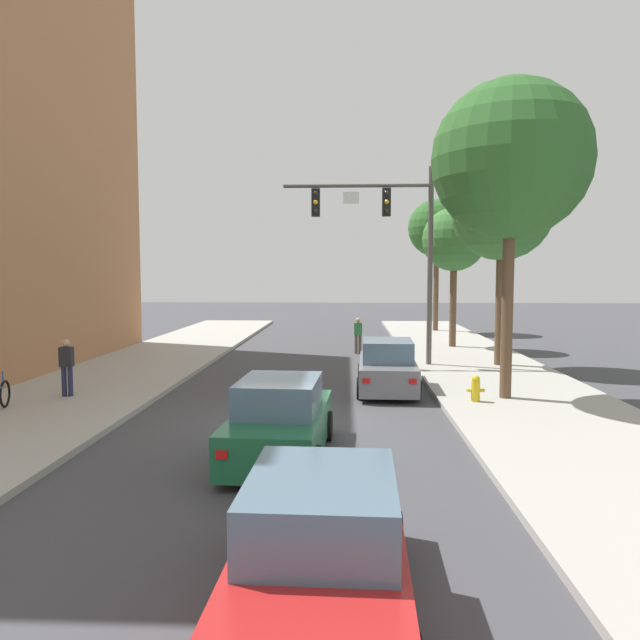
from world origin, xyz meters
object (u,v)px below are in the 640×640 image
object	(u,v)px
traffic_signal_mast	(389,230)
car_lead_grey	(387,368)
street_tree_second	(502,210)
car_third_red	(322,554)
pedestrian_sidewalk_left_walker	(67,364)
street_tree_farthest	(437,229)
fire_hydrant	(476,388)
street_tree_nearest	(511,160)
car_following_green	(280,422)
street_tree_third	(454,240)
pedestrian_crossing_road	(358,334)

from	to	relation	value
traffic_signal_mast	car_lead_grey	xyz separation A→B (m)	(-0.34, -4.57, -4.58)
car_lead_grey	street_tree_second	bearing A→B (deg)	45.17
car_lead_grey	car_third_red	xyz separation A→B (m)	(-1.51, -12.39, 0.00)
pedestrian_sidewalk_left_walker	street_tree_farthest	world-z (taller)	street_tree_farthest
fire_hydrant	street_tree_nearest	bearing A→B (deg)	29.80
street_tree_nearest	street_tree_second	bearing A→B (deg)	77.68
car_following_green	street_tree_second	xyz separation A→B (m)	(7.12, 11.46, 5.28)
traffic_signal_mast	car_following_green	xyz separation A→B (m)	(-2.91, -11.44, -4.58)
fire_hydrant	street_tree_nearest	world-z (taller)	street_tree_nearest
fire_hydrant	street_tree_farthest	bearing A→B (deg)	84.68
street_tree_second	street_tree_third	size ratio (longest dim) A/B	1.18
car_third_red	street_tree_nearest	world-z (taller)	street_tree_nearest
car_lead_grey	street_tree_second	xyz separation A→B (m)	(4.56, 4.59, 5.28)
street_tree_farthest	street_tree_third	bearing A→B (deg)	-92.65
car_third_red	street_tree_second	xyz separation A→B (m)	(6.07, 16.97, 5.28)
street_tree_farthest	street_tree_nearest	bearing A→B (deg)	-92.76
car_following_green	pedestrian_crossing_road	size ratio (longest dim) A/B	2.63
pedestrian_crossing_road	street_tree_second	bearing A→B (deg)	-36.96
car_lead_grey	street_tree_third	xyz separation A→B (m)	(3.80, 10.26, 4.47)
car_third_red	pedestrian_sidewalk_left_walker	distance (m)	12.99
street_tree_nearest	street_tree_third	size ratio (longest dim) A/B	1.33
street_tree_nearest	street_tree_second	world-z (taller)	street_tree_nearest
street_tree_nearest	street_tree_third	bearing A→B (deg)	87.17
car_lead_grey	car_following_green	distance (m)	7.33
car_following_green	car_lead_grey	bearing A→B (deg)	69.52
car_lead_grey	pedestrian_sidewalk_left_walker	distance (m)	9.42
pedestrian_sidewalk_left_walker	street_tree_nearest	bearing A→B (deg)	1.67
car_following_green	street_tree_third	distance (m)	18.82
traffic_signal_mast	car_following_green	bearing A→B (deg)	-104.26
car_lead_grey	street_tree_third	bearing A→B (deg)	69.68
car_following_green	fire_hydrant	size ratio (longest dim) A/B	5.99
pedestrian_sidewalk_left_walker	street_tree_second	size ratio (longest dim) A/B	0.21
pedestrian_crossing_road	fire_hydrant	bearing A→B (deg)	-74.26
pedestrian_sidewalk_left_walker	street_tree_third	world-z (taller)	street_tree_third
street_tree_nearest	car_lead_grey	bearing A→B (deg)	153.98
car_lead_grey	car_third_red	world-z (taller)	same
car_following_green	pedestrian_sidewalk_left_walker	bearing A→B (deg)	143.38
car_lead_grey	car_third_red	distance (m)	12.48
traffic_signal_mast	street_tree_nearest	bearing A→B (deg)	-64.89
pedestrian_sidewalk_left_walker	street_tree_third	size ratio (longest dim) A/B	0.25
pedestrian_crossing_road	street_tree_farthest	distance (m)	12.18
pedestrian_crossing_road	street_tree_third	size ratio (longest dim) A/B	0.25
traffic_signal_mast	car_following_green	size ratio (longest dim) A/B	1.74
traffic_signal_mast	pedestrian_crossing_road	world-z (taller)	traffic_signal_mast
car_third_red	street_tree_farthest	size ratio (longest dim) A/B	0.54
pedestrian_crossing_road	street_tree_third	xyz separation A→B (m)	(4.54, 1.69, 4.28)
street_tree_third	car_lead_grey	bearing A→B (deg)	-110.32
pedestrian_crossing_road	street_tree_farthest	bearing A→B (deg)	63.25
street_tree_third	street_tree_farthest	size ratio (longest dim) A/B	0.83
car_third_red	street_tree_second	distance (m)	18.78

